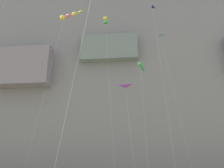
% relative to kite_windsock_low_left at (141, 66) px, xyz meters
% --- Properties ---
extents(cliff_face, '(180.00, 30.09, 75.33)m').
position_rel_kite_windsock_low_left_xyz_m(cliff_face, '(-7.11, 19.84, 15.73)').
color(cliff_face, gray).
rests_on(cliff_face, ground).
extents(kite_windsock_low_left, '(1.67, 9.09, 22.35)m').
position_rel_kite_windsock_low_left_xyz_m(kite_windsock_low_left, '(0.00, 0.00, 0.00)').
color(kite_windsock_low_left, green).
rests_on(kite_windsock_low_left, ground).
extents(kite_box_mid_center, '(2.96, 5.34, 33.60)m').
position_rel_kite_windsock_low_left_xyz_m(kite_box_mid_center, '(-7.22, -0.67, 10.80)').
color(kite_box_mid_center, yellow).
rests_on(kite_box_mid_center, ground).
extents(kite_delta_upper_mid, '(2.09, 5.28, 14.13)m').
position_rel_kite_windsock_low_left_xyz_m(kite_delta_upper_mid, '(-2.84, -8.15, -8.14)').
color(kite_delta_upper_mid, purple).
rests_on(kite_delta_upper_mid, ground).
extents(kite_delta_high_left, '(1.88, 5.63, 32.66)m').
position_rel_kite_windsock_low_left_xyz_m(kite_delta_high_left, '(2.60, -4.35, 6.98)').
color(kite_delta_high_left, navy).
rests_on(kite_delta_high_left, ground).
extents(kite_windsock_low_center, '(6.33, 5.27, 28.97)m').
position_rel_kite_windsock_low_left_xyz_m(kite_windsock_low_center, '(-13.06, -8.84, 6.46)').
color(kite_windsock_low_center, yellow).
rests_on(kite_windsock_low_center, ground).
extents(kite_delta_high_center, '(3.62, 3.02, 27.47)m').
position_rel_kite_windsock_low_left_xyz_m(kite_delta_high_center, '(4.31, -2.30, 3.23)').
color(kite_delta_high_center, teal).
rests_on(kite_delta_high_center, ground).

